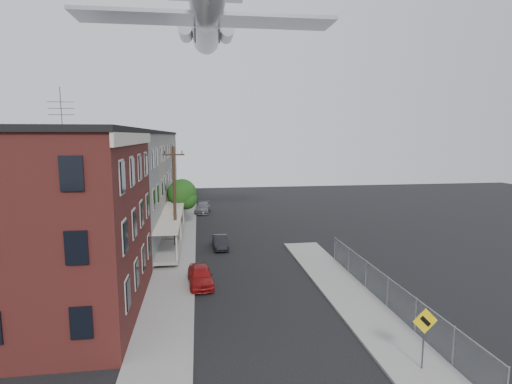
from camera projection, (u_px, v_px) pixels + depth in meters
ground at (287, 368)px, 17.06m from camera, size 120.00×120.00×0.00m
sidewalk_left at (180, 235)px, 39.78m from camera, size 3.00×62.00×0.12m
sidewalk_right at (355, 302)px, 23.71m from camera, size 3.00×26.00×0.12m
curb_left at (195, 234)px, 39.99m from camera, size 0.15×62.00×0.14m
curb_right at (332, 303)px, 23.50m from camera, size 0.15×26.00×0.14m
corner_building at (42, 224)px, 21.49m from camera, size 10.31×12.30×12.15m
row_house_a at (90, 197)px, 30.80m from camera, size 11.98×7.00×10.30m
row_house_b at (109, 186)px, 37.66m from camera, size 11.98×7.00×10.30m
row_house_c at (123, 178)px, 44.52m from camera, size 11.98×7.00×10.30m
row_house_d at (133, 172)px, 51.38m from camera, size 11.98×7.00×10.30m
row_house_e at (141, 168)px, 58.24m from camera, size 11.98×7.00×10.30m
chainlink_fence at (388, 292)px, 22.81m from camera, size 0.06×18.06×1.90m
warning_sign at (424, 329)px, 16.58m from camera, size 1.10×0.11×2.80m
utility_pole at (175, 198)px, 33.24m from camera, size 1.80×0.26×9.00m
street_tree at (183, 195)px, 43.18m from camera, size 3.22×3.20×5.20m
car_near at (200, 276)px, 26.40m from camera, size 1.88×4.00×1.32m
car_mid at (220, 242)px, 35.07m from camera, size 1.31×3.48×1.13m
car_far at (203, 208)px, 51.22m from camera, size 2.30×4.56×1.27m
airplane at (207, 14)px, 35.70m from camera, size 21.92×25.03×7.29m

